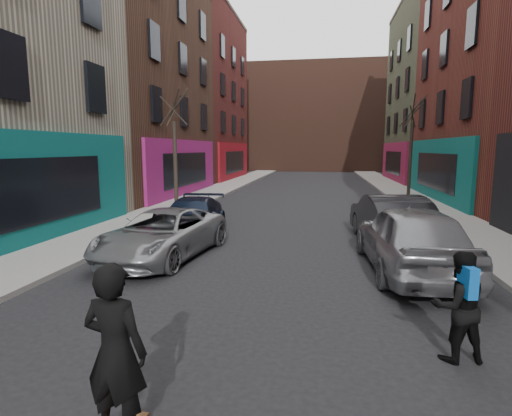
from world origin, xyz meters
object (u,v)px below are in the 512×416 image
(parked_left_far, at_px, (163,234))
(parked_right_far, at_px, (410,238))
(skateboarder, at_px, (115,352))
(tree_right_far, at_px, (411,139))
(pedestrian, at_px, (458,306))
(parked_left_end, at_px, (192,218))
(parked_right_end, at_px, (390,219))
(tree_left_far, at_px, (175,140))

(parked_left_far, distance_m, parked_right_far, 6.41)
(skateboarder, bearing_deg, parked_left_far, -66.67)
(parked_left_far, relative_size, parked_right_far, 0.95)
(tree_right_far, distance_m, pedestrian, 19.84)
(parked_right_far, bearing_deg, parked_left_far, -5.97)
(parked_left_end, distance_m, pedestrian, 9.34)
(parked_left_far, height_order, parked_right_end, parked_right_end)
(parked_right_end, distance_m, skateboarder, 10.26)
(tree_right_far, relative_size, parked_left_far, 1.45)
(parked_right_far, bearing_deg, skateboarder, 54.55)
(parked_right_end, relative_size, skateboarder, 2.64)
(tree_left_far, bearing_deg, pedestrian, -55.51)
(tree_right_far, bearing_deg, parked_right_end, -103.70)
(parked_right_end, bearing_deg, parked_left_far, 16.07)
(skateboarder, xyz_separation_m, pedestrian, (3.86, 2.34, -0.21))
(parked_left_far, relative_size, parked_right_end, 0.98)
(parked_right_far, bearing_deg, parked_right_end, -93.42)
(pedestrian, bearing_deg, parked_right_end, -103.83)
(tree_left_far, bearing_deg, parked_right_far, -44.49)
(parked_left_far, bearing_deg, tree_right_far, 65.06)
(tree_left_far, bearing_deg, parked_right_end, -33.86)
(tree_right_far, xyz_separation_m, skateboarder, (-7.06, -21.73, -2.53))
(parked_left_end, xyz_separation_m, skateboarder, (2.36, -9.29, 0.35))
(parked_left_far, height_order, skateboarder, skateboarder)
(parked_left_end, height_order, pedestrian, pedestrian)
(tree_left_far, bearing_deg, parked_left_far, -71.47)
(parked_left_far, xyz_separation_m, parked_right_end, (6.40, 2.64, 0.14))
(parked_right_far, relative_size, skateboarder, 2.74)
(tree_left_far, distance_m, pedestrian, 16.45)
(parked_left_far, distance_m, skateboarder, 7.18)
(parked_right_far, relative_size, parked_right_end, 1.04)
(parked_left_end, relative_size, pedestrian, 2.84)
(parked_right_end, bearing_deg, parked_right_far, 83.64)
(tree_left_far, xyz_separation_m, skateboarder, (5.34, -15.73, -2.38))
(tree_right_far, relative_size, skateboarder, 3.76)
(parked_left_far, relative_size, pedestrian, 2.97)
(parked_right_end, bearing_deg, tree_right_far, -110.06)
(parked_left_far, xyz_separation_m, parked_left_end, (-0.03, 2.51, -0.00))
(tree_left_far, distance_m, parked_left_end, 7.60)
(parked_right_far, relative_size, pedestrian, 3.14)
(tree_left_far, distance_m, parked_right_end, 11.61)
(tree_left_far, distance_m, parked_left_far, 9.83)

